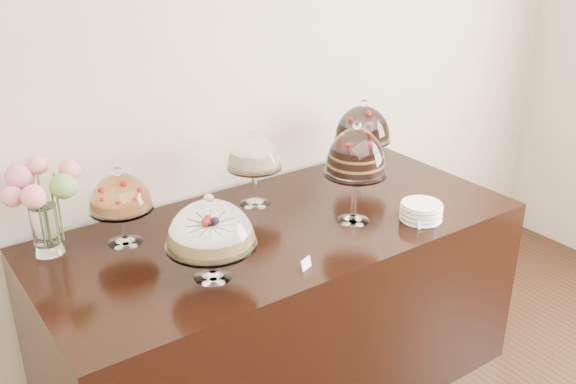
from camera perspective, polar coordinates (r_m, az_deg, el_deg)
wall_back at (r=3.15m, az=-6.34°, el=10.66°), size 5.00×0.04×3.00m
display_counter at (r=3.13m, az=-0.53°, el=-10.30°), size 2.20×1.00×0.90m
cake_stand_sugar_sponge at (r=2.43m, az=-6.90°, el=-3.18°), size 0.35×0.35×0.35m
cake_stand_choco_layer at (r=2.84m, az=6.05°, el=3.22°), size 0.28×0.28×0.48m
cake_stand_cheesecake at (r=3.03m, az=-3.04°, el=3.23°), size 0.26×0.26×0.38m
cake_stand_dark_choco at (r=3.41m, az=6.68°, el=5.81°), size 0.30×0.30×0.41m
cake_stand_fruit_tart at (r=2.76m, az=-14.69°, el=-0.34°), size 0.27×0.27×0.35m
flower_vase at (r=2.75m, az=-21.10°, el=-0.56°), size 0.31×0.27×0.40m
plate_stack at (r=3.00m, az=11.75°, el=-1.71°), size 0.19×0.19×0.08m
price_card_left at (r=2.56m, az=1.61°, el=-6.39°), size 0.06×0.04×0.04m
price_card_right at (r=2.93m, az=11.97°, el=-2.76°), size 0.06×0.03×0.04m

